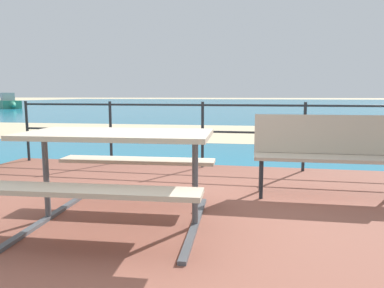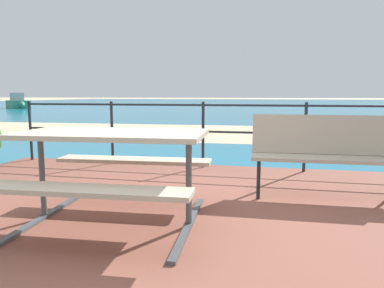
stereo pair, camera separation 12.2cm
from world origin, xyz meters
TOP-DOWN VIEW (x-y plane):
  - ground_plane at (0.00, 0.00)m, footprint 240.00×240.00m
  - patio_paving at (0.00, 0.00)m, footprint 6.40×5.20m
  - sea_water at (0.00, 40.00)m, footprint 90.00×90.00m
  - beach_strip at (0.00, 7.95)m, footprint 54.13×6.70m
  - picnic_table at (-0.32, -0.09)m, footprint 1.63×1.50m
  - park_bench at (1.56, 1.12)m, footprint 1.55×0.44m
  - railing_fence at (0.00, 2.40)m, footprint 5.94×0.04m
  - boat_near at (-19.93, 23.86)m, footprint 3.40×3.20m

SIDE VIEW (x-z plane):
  - ground_plane at x=0.00m, z-range 0.00..0.00m
  - sea_water at x=0.00m, z-range 0.00..0.01m
  - beach_strip at x=0.00m, z-range 0.00..0.01m
  - patio_paving at x=0.00m, z-range 0.00..0.06m
  - boat_near at x=-19.93m, z-range -0.20..1.09m
  - park_bench at x=1.56m, z-range 0.15..1.03m
  - picnic_table at x=-0.32m, z-range 0.26..1.05m
  - railing_fence at x=0.00m, z-range 0.20..1.19m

